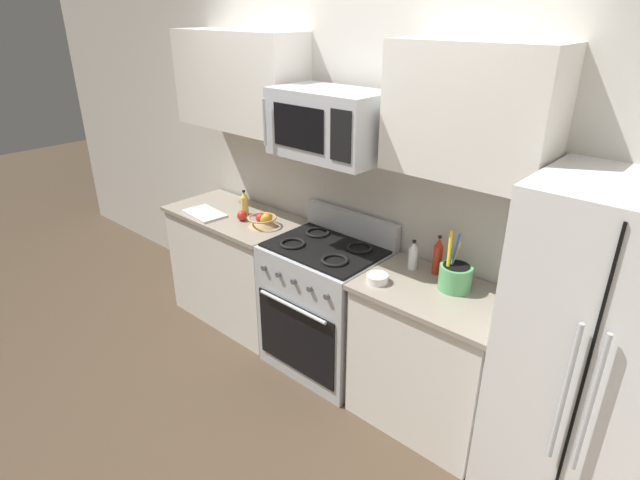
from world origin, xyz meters
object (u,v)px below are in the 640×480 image
Objects in this scene: microwave at (329,124)px; prep_bowl at (377,278)px; bottle_hot_sauce at (438,256)px; cutting_board at (205,213)px; fruit_basket at (263,220)px; apple_loose at (242,215)px; bottle_vinegar at (413,256)px; refrigerator at (601,366)px; bottle_oil at (244,204)px; range_oven at (326,306)px; utensil_crock at (455,276)px.

microwave is 0.95m from prep_bowl.
bottle_hot_sauce is 1.88× the size of prep_bowl.
cutting_board is 2.59× the size of prep_bowl.
fruit_basket is 0.20m from apple_loose.
microwave is at bearing 4.27° from fruit_basket.
bottle_vinegar is 1.44× the size of prep_bowl.
refrigerator reaches higher than bottle_oil.
prep_bowl is (-1.17, -0.12, 0.08)m from refrigerator.
apple_loose is (-0.79, -0.04, 0.47)m from range_oven.
range_oven is at bearing 8.27° from cutting_board.
range_oven is 1.25m from microwave.
bottle_vinegar reaches higher than prep_bowl.
bottle_vinegar is 0.77× the size of bottle_hot_sauce.
bottle_vinegar is (1.44, 0.09, -0.00)m from bottle_oil.
refrigerator is 5.11× the size of cutting_board.
utensil_crock reaches higher than bottle_hot_sauce.
refrigerator is 8.25× the size of fruit_basket.
microwave reaches higher than cutting_board.
refrigerator is 2.42× the size of microwave.
utensil_crock is 1.77× the size of bottle_oil.
microwave is 2.09× the size of utensil_crock.
bottle_hot_sauce is (0.14, 0.04, 0.03)m from bottle_vinegar.
utensil_crock is 1.67m from apple_loose.
cutting_board is at bearing -169.26° from bottle_hot_sauce.
bottle_hot_sauce is at bearing 4.84° from bottle_oil.
bottle_vinegar is at bearing 11.38° from microwave.
bottle_vinegar is at bearing 10.19° from cutting_board.
microwave reaches higher than utensil_crock.
refrigerator is at bearing -8.04° from bottle_vinegar.
microwave is 3.79× the size of bottle_vinegar.
refrigerator is 1.18m from prep_bowl.
microwave is 1.01m from bottle_hot_sauce.
cutting_board is at bearing -169.81° from bottle_vinegar.
bottle_vinegar is 0.29m from prep_bowl.
prep_bowl reaches higher than cutting_board.
refrigerator is at bearing -11.60° from bottle_hot_sauce.
prep_bowl is at bearing -121.59° from bottle_hot_sauce.
microwave is 1.15m from utensil_crock.
bottle_oil is at bearing 178.38° from microwave.
utensil_crock is 1.47m from fruit_basket.
prep_bowl is at bearing -6.16° from fruit_basket.
refrigerator reaches higher than fruit_basket.
refrigerator is 2.48m from apple_loose.
fruit_basket is at bearing 173.84° from prep_bowl.
utensil_crock is 4.42× the size of apple_loose.
range_oven is at bearing -166.20° from bottle_vinegar.
microwave reaches higher than apple_loose.
range_oven is 3.22× the size of utensil_crock.
utensil_crock is 1.82× the size of bottle_vinegar.
refrigerator is 0.83m from utensil_crock.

